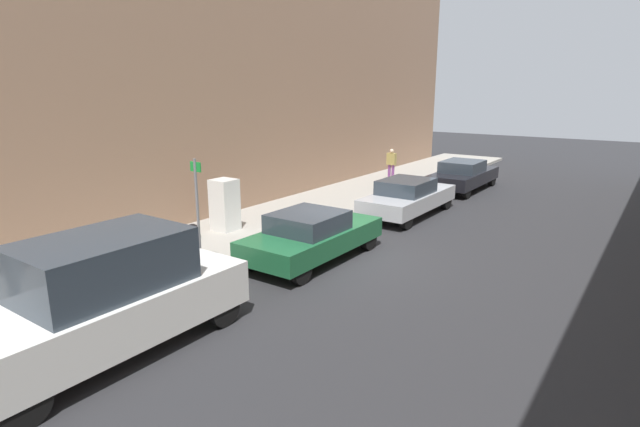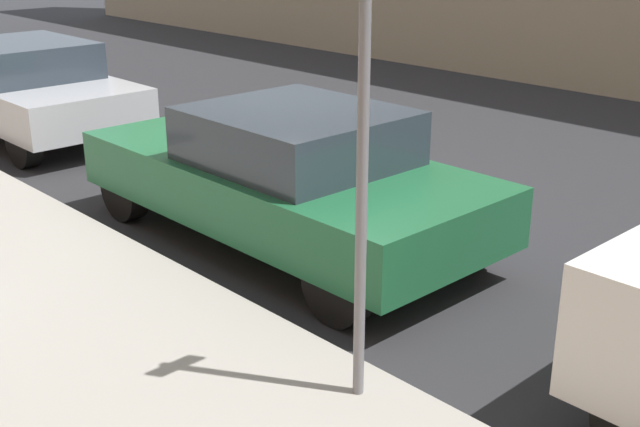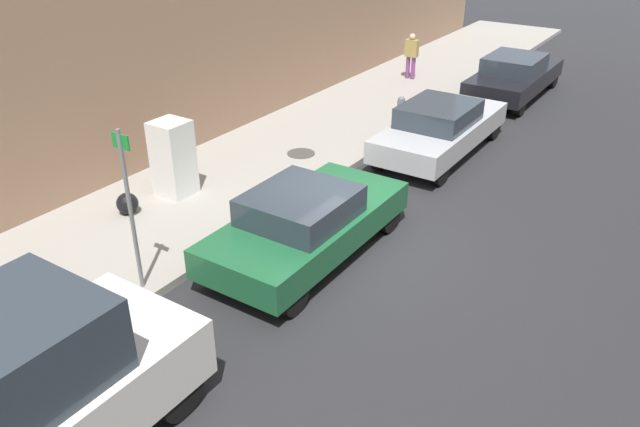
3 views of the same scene
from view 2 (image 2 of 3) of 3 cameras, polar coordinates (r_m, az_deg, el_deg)
The scene contains 4 objects.
ground_plane at distance 8.89m, azimuth -2.65°, elevation 0.31°, with size 80.00×80.00×0.00m, color #28282B.
street_sign_post at distance 4.64m, azimuth 3.01°, elevation 3.84°, with size 0.36×0.07×2.79m.
parked_sedan_green at distance 7.75m, azimuth -2.46°, elevation 2.81°, with size 1.89×4.38×1.37m.
parked_sedan_silver at distance 12.74m, azimuth -20.48°, elevation 8.51°, with size 1.81×4.68×1.38m.
Camera 2 is at (-5.41, -6.37, 3.02)m, focal length 45.00 mm.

